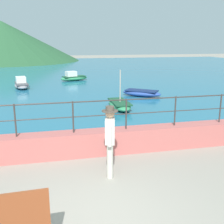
{
  "coord_description": "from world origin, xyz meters",
  "views": [
    {
      "loc": [
        -0.64,
        -4.4,
        3.21
      ],
      "look_at": [
        1.23,
        3.7,
        1.1
      ],
      "focal_mm": 45.21,
      "sensor_mm": 36.0,
      "label": 1
    }
  ],
  "objects_px": {
    "boat_3": "(21,84)",
    "boat_6": "(142,93)",
    "boat_2": "(74,77)",
    "person_walking": "(110,138)",
    "boat_4": "(120,104)"
  },
  "relations": [
    {
      "from": "person_walking",
      "to": "boat_3",
      "type": "height_order",
      "value": "person_walking"
    },
    {
      "from": "boat_2",
      "to": "boat_3",
      "type": "height_order",
      "value": "same"
    },
    {
      "from": "boat_4",
      "to": "boat_6",
      "type": "xyz_separation_m",
      "value": [
        2.03,
        2.71,
        -0.01
      ]
    },
    {
      "from": "boat_2",
      "to": "boat_6",
      "type": "relative_size",
      "value": 1.04
    },
    {
      "from": "boat_3",
      "to": "boat_6",
      "type": "relative_size",
      "value": 1.02
    },
    {
      "from": "person_walking",
      "to": "boat_4",
      "type": "height_order",
      "value": "boat_4"
    },
    {
      "from": "person_walking",
      "to": "boat_6",
      "type": "relative_size",
      "value": 0.74
    },
    {
      "from": "person_walking",
      "to": "boat_6",
      "type": "bearing_deg",
      "value": 66.82
    },
    {
      "from": "boat_3",
      "to": "boat_4",
      "type": "relative_size",
      "value": 1.05
    },
    {
      "from": "boat_2",
      "to": "boat_3",
      "type": "xyz_separation_m",
      "value": [
        -3.83,
        -2.98,
        0.0
      ]
    },
    {
      "from": "person_walking",
      "to": "boat_4",
      "type": "distance_m",
      "value": 6.84
    },
    {
      "from": "person_walking",
      "to": "boat_3",
      "type": "bearing_deg",
      "value": 102.63
    },
    {
      "from": "boat_3",
      "to": "boat_4",
      "type": "xyz_separation_m",
      "value": [
        5.03,
        -7.31,
        -0.07
      ]
    },
    {
      "from": "boat_3",
      "to": "boat_2",
      "type": "bearing_deg",
      "value": 37.93
    },
    {
      "from": "boat_2",
      "to": "boat_4",
      "type": "xyz_separation_m",
      "value": [
        1.2,
        -10.29,
        -0.07
      ]
    }
  ]
}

